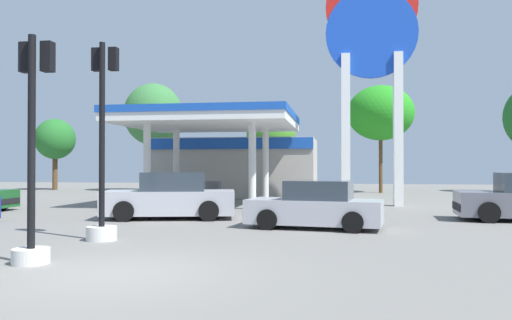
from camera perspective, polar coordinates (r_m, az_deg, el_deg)
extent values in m
plane|color=slate|center=(9.23, -15.90, -11.98)|extent=(90.00, 90.00, 0.00)
cube|color=#ADA89E|center=(30.74, -1.97, -0.90)|extent=(9.20, 5.74, 3.39)
cube|color=#194CB2|center=(27.90, -3.10, 1.85)|extent=(9.20, 0.12, 0.60)
cube|color=white|center=(24.05, -5.07, 4.10)|extent=(7.70, 7.51, 0.35)
cube|color=#194CB2|center=(24.08, -5.07, 4.87)|extent=(7.80, 7.61, 0.30)
cylinder|color=silver|center=(22.69, -12.01, -0.64)|extent=(0.32, 0.32, 3.64)
cylinder|color=silver|center=(21.48, -0.42, -0.66)|extent=(0.32, 0.32, 3.64)
cylinder|color=silver|center=(26.59, -8.84, -0.65)|extent=(0.32, 0.32, 3.64)
cylinder|color=silver|center=(25.56, 1.07, -0.66)|extent=(0.32, 0.32, 3.64)
cube|color=#4C4C51|center=(24.00, -5.08, -3.70)|extent=(0.90, 0.60, 1.10)
cube|color=white|center=(24.02, 9.93, 3.34)|extent=(0.40, 0.56, 6.98)
cube|color=white|center=(24.18, 15.51, 3.32)|extent=(0.40, 0.56, 6.98)
cylinder|color=blue|center=(24.78, 12.71, 13.60)|extent=(4.17, 0.22, 4.17)
cylinder|color=red|center=(25.14, 12.69, 16.35)|extent=(4.17, 0.22, 4.17)
cube|color=white|center=(25.00, 12.69, 14.96)|extent=(3.83, 0.08, 0.75)
cylinder|color=black|center=(17.33, -14.48, -5.54)|extent=(0.71, 0.37, 0.68)
cylinder|color=black|center=(19.12, -13.41, -5.08)|extent=(0.71, 0.37, 0.68)
cylinder|color=black|center=(17.01, -5.27, -5.65)|extent=(0.71, 0.37, 0.68)
cylinder|color=black|center=(18.83, -5.07, -5.17)|extent=(0.71, 0.37, 0.68)
cube|color=#B2B2BA|center=(18.00, -9.58, -4.66)|extent=(4.75, 2.76, 0.81)
cube|color=#2D3842|center=(17.95, -9.07, -2.44)|extent=(2.42, 2.06, 0.68)
cube|color=black|center=(18.38, -16.39, -4.92)|extent=(0.49, 1.76, 0.25)
cylinder|color=black|center=(17.98, 24.47, -5.33)|extent=(0.69, 0.28, 0.68)
cylinder|color=black|center=(19.76, 23.45, -4.91)|extent=(0.69, 0.28, 0.68)
cube|color=black|center=(18.73, 21.52, -4.83)|extent=(0.26, 1.77, 0.25)
cylinder|color=black|center=(14.65, 1.27, -6.63)|extent=(0.61, 0.29, 0.59)
cylinder|color=black|center=(16.17, 2.81, -6.07)|extent=(0.61, 0.29, 0.59)
cylinder|color=black|center=(14.19, 10.70, -6.81)|extent=(0.61, 0.29, 0.59)
cylinder|color=black|center=(15.76, 11.35, -6.20)|extent=(0.61, 0.29, 0.59)
cube|color=#B2B2BA|center=(15.13, 6.49, -5.70)|extent=(4.06, 2.16, 0.70)
cube|color=#2D3842|center=(15.06, 7.01, -3.41)|extent=(2.03, 1.69, 0.59)
cube|color=black|center=(15.60, -0.41, -5.93)|extent=(0.33, 1.54, 0.22)
cylinder|color=black|center=(23.99, -26.29, -4.22)|extent=(0.61, 0.22, 0.61)
cube|color=black|center=(22.91, -25.91, -4.15)|extent=(0.16, 1.59, 0.23)
cylinder|color=silver|center=(13.17, -16.78, -7.82)|extent=(0.74, 0.74, 0.34)
cylinder|color=black|center=(13.09, -16.74, 2.76)|extent=(0.14, 0.14, 4.50)
cube|color=black|center=(13.57, -17.27, 10.60)|extent=(0.21, 0.20, 0.57)
sphere|color=red|center=(13.71, -17.04, 11.25)|extent=(0.15, 0.15, 0.15)
sphere|color=#D89E0C|center=(13.67, -17.04, 10.51)|extent=(0.15, 0.15, 0.15)
sphere|color=green|center=(13.64, -17.04, 9.77)|extent=(0.15, 0.15, 0.15)
cube|color=black|center=(13.38, -15.55, 10.75)|extent=(0.21, 0.20, 0.57)
sphere|color=red|center=(13.53, -15.33, 11.40)|extent=(0.15, 0.15, 0.15)
sphere|color=#D89E0C|center=(13.49, -15.33, 10.65)|extent=(0.15, 0.15, 0.15)
sphere|color=green|center=(13.46, -15.33, 9.90)|extent=(0.15, 0.15, 0.15)
cylinder|color=silver|center=(10.53, -23.73, -9.75)|extent=(0.68, 0.68, 0.29)
cylinder|color=black|center=(10.41, -23.67, 1.91)|extent=(0.14, 0.14, 3.98)
cube|color=black|center=(10.85, -24.17, 10.34)|extent=(0.21, 0.20, 0.57)
sphere|color=red|center=(10.99, -23.81, 11.16)|extent=(0.15, 0.15, 0.15)
sphere|color=#D89E0C|center=(10.95, -23.81, 10.24)|extent=(0.15, 0.15, 0.15)
sphere|color=green|center=(10.92, -23.82, 9.31)|extent=(0.15, 0.15, 0.15)
cube|color=black|center=(10.62, -22.14, 10.57)|extent=(0.21, 0.20, 0.57)
sphere|color=red|center=(10.76, -21.79, 11.40)|extent=(0.15, 0.15, 0.15)
sphere|color=#D89E0C|center=(10.72, -21.80, 10.46)|extent=(0.15, 0.15, 0.15)
sphere|color=green|center=(10.69, -21.80, 9.52)|extent=(0.15, 0.15, 0.15)
cylinder|color=brown|center=(41.97, -21.44, -1.23)|extent=(0.37, 0.37, 2.75)
ellipsoid|color=#246928|center=(42.02, -21.42, 2.19)|extent=(3.02, 3.02, 3.07)
cylinder|color=brown|center=(37.99, -11.34, -0.40)|extent=(0.38, 0.38, 3.98)
ellipsoid|color=#38763B|center=(38.18, -11.33, 4.99)|extent=(4.25, 4.25, 4.50)
cylinder|color=brown|center=(37.55, 1.69, -1.33)|extent=(0.30, 0.30, 2.78)
ellipsoid|color=#448928|center=(37.62, 1.69, 2.86)|extent=(3.61, 3.61, 3.72)
cylinder|color=brown|center=(35.80, 13.69, -0.57)|extent=(0.25, 0.25, 3.75)
ellipsoid|color=#25901F|center=(35.99, 13.67, 5.11)|extent=(4.49, 4.49, 3.74)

